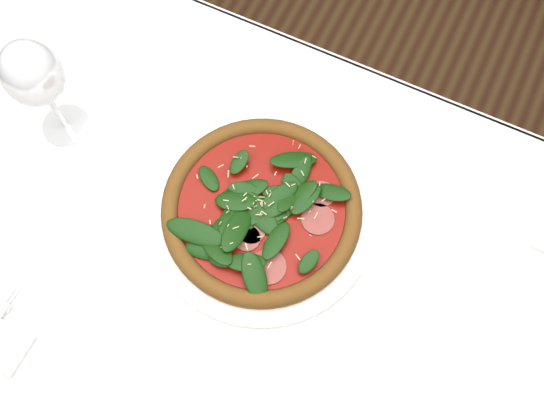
% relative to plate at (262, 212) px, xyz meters
% --- Properties ---
extents(ground, '(6.00, 6.00, 0.00)m').
position_rel_plate_xyz_m(ground, '(-0.04, -0.08, -0.76)').
color(ground, brown).
rests_on(ground, ground).
extents(dining_table, '(1.21, 0.81, 0.75)m').
position_rel_plate_xyz_m(dining_table, '(-0.04, -0.08, -0.11)').
color(dining_table, white).
rests_on(dining_table, ground).
extents(plate, '(0.36, 0.36, 0.02)m').
position_rel_plate_xyz_m(plate, '(0.00, 0.00, 0.00)').
color(plate, white).
rests_on(plate, dining_table).
extents(pizza, '(0.39, 0.39, 0.04)m').
position_rel_plate_xyz_m(pizza, '(0.00, 0.00, 0.02)').
color(pizza, '#8D5F22').
rests_on(pizza, plate).
extents(wine_glass, '(0.09, 0.09, 0.21)m').
position_rel_plate_xyz_m(wine_glass, '(-0.36, -0.00, 0.14)').
color(wine_glass, white).
rests_on(wine_glass, dining_table).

